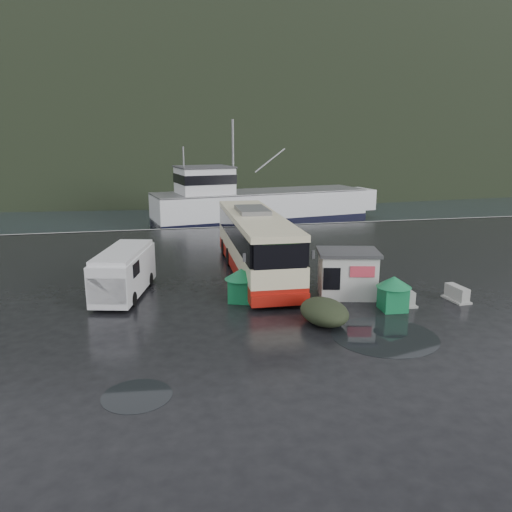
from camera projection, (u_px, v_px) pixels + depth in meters
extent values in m
plane|color=black|center=(243.00, 301.00, 23.93)|extent=(160.00, 160.00, 0.00)
cube|color=black|center=(167.00, 167.00, 128.61)|extent=(300.00, 180.00, 0.02)
cube|color=#999993|center=(201.00, 228.00, 42.96)|extent=(160.00, 0.60, 1.50)
ellipsoid|color=black|center=(177.00, 151.00, 263.83)|extent=(780.00, 540.00, 570.00)
cylinder|color=black|center=(384.00, 336.00, 19.73)|extent=(4.22, 4.22, 0.01)
cylinder|color=black|center=(137.00, 396.00, 15.19)|extent=(2.16, 2.16, 0.01)
cylinder|color=black|center=(282.00, 273.00, 28.79)|extent=(3.00, 3.00, 0.01)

